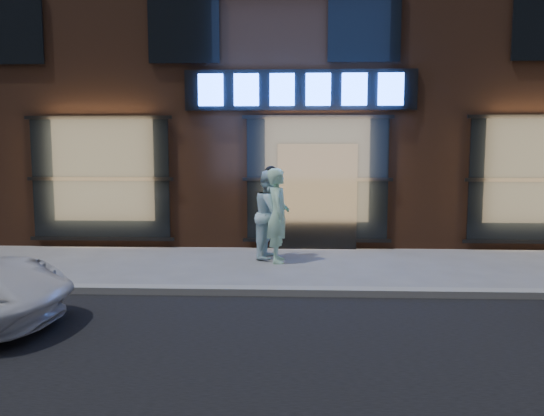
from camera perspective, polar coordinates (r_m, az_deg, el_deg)
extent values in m
plane|color=slate|center=(8.46, 5.95, -9.35)|extent=(90.00, 90.00, 0.00)
cube|color=gray|center=(8.44, 5.95, -8.96)|extent=(60.00, 0.25, 0.12)
cube|color=#54301E|center=(16.36, 4.36, 15.91)|extent=(30.00, 8.00, 10.00)
cube|color=black|center=(12.15, 3.04, 12.57)|extent=(5.20, 0.06, 0.90)
cube|color=black|center=(12.11, 4.87, 1.20)|extent=(1.80, 0.10, 2.40)
cube|color=#FFBF72|center=(12.92, -17.89, 3.02)|extent=(3.00, 0.04, 2.60)
cube|color=black|center=(12.89, -17.96, 3.01)|extent=(3.20, 0.06, 2.80)
cube|color=#FFBF72|center=(12.14, 4.88, 3.11)|extent=(3.00, 0.04, 2.60)
cube|color=black|center=(12.10, 4.88, 3.10)|extent=(3.20, 0.06, 2.80)
cube|color=#FFBF72|center=(13.33, 26.92, 2.73)|extent=(3.00, 0.04, 2.60)
cube|color=black|center=(13.29, 26.99, 2.72)|extent=(3.20, 0.06, 2.80)
cube|color=black|center=(13.96, -26.54, 16.93)|extent=(1.60, 0.06, 1.60)
cube|color=black|center=(12.61, -9.49, 18.71)|extent=(1.60, 0.06, 1.60)
cube|color=black|center=(12.46, 9.90, 18.86)|extent=(1.60, 0.06, 1.60)
cube|color=#2659FF|center=(12.22, -6.60, 12.50)|extent=(0.55, 0.12, 0.70)
cube|color=#2659FF|center=(12.12, -2.77, 12.58)|extent=(0.55, 0.12, 0.70)
cube|color=#2659FF|center=(12.08, 1.10, 12.61)|extent=(0.55, 0.12, 0.70)
cube|color=#2659FF|center=(12.09, 4.99, 12.59)|extent=(0.55, 0.12, 0.70)
cube|color=#2659FF|center=(12.15, 8.85, 12.50)|extent=(0.55, 0.12, 0.70)
cube|color=#2659FF|center=(12.26, 12.66, 12.37)|extent=(0.55, 0.12, 0.70)
imported|color=#AAE0C1|center=(10.67, 0.66, -0.81)|extent=(0.49, 0.71, 1.91)
imported|color=silver|center=(11.09, -0.11, -0.68)|extent=(0.87, 1.02, 1.85)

